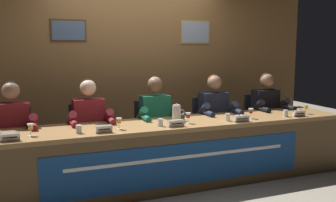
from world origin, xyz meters
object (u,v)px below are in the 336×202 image
Objects in this scene: juice_glass_center at (188,116)px; chair_far_right at (259,126)px; chair_left at (88,142)px; nameplate_far_right at (299,113)px; conference_table at (172,143)px; chair_right at (209,131)px; water_cup_left at (79,130)px; water_cup_right at (228,118)px; juice_glass_far_left at (30,127)px; juice_glass_left at (119,121)px; juice_glass_far_right at (306,107)px; panelist_far_left at (13,129)px; juice_glass_right at (251,112)px; panelist_far_right at (268,110)px; chair_center at (152,136)px; water_cup_center at (161,123)px; panelist_right at (216,114)px; chair_far_left at (15,149)px; water_pitcher_central at (177,113)px; nameplate_far_left at (10,137)px; panelist_left at (90,123)px; nameplate_center at (176,123)px; nameplate_right at (242,118)px; water_cup_far_right at (286,114)px; nameplate_left at (104,129)px; panelist_center at (157,118)px.

juice_glass_center is 0.14× the size of chair_far_right.
chair_left is 1.00× the size of chair_far_right.
chair_left is 5.31× the size of nameplate_far_right.
conference_table is 1.09m from chair_right.
water_cup_right is (1.74, 0.00, 0.00)m from water_cup_left.
nameplate_far_right is at bearing -2.49° from juice_glass_far_left.
nameplate_far_right is (2.51, -0.83, 0.34)m from chair_left.
juice_glass_far_right is at bearing 0.22° from juice_glass_left.
juice_glass_right is at bearing -10.99° from panelist_far_left.
juice_glass_right is 0.10× the size of panelist_far_right.
conference_table is 4.91× the size of chair_center.
panelist_right reaches higher than water_cup_center.
chair_far_left is 7.37× the size of juice_glass_far_right.
juice_glass_far_left is 1.65m from water_pitcher_central.
juice_glass_far_left is at bearing 39.54° from nameplate_far_left.
water_cup_right is at bearing 2.41° from nameplate_far_left.
panelist_far_right reaches higher than water_cup_left.
water_pitcher_central is (0.13, -0.52, 0.39)m from chair_center.
juice_glass_left is 0.82m from juice_glass_center.
juice_glass_far_left is at bearing 179.32° from juice_glass_right.
panelist_left is at bearing 160.18° from water_cup_right.
chair_far_left is at bearing 180.00° from chair_center.
nameplate_center is 1.52× the size of juice_glass_right.
juice_glass_left is at bearing -179.78° from juice_glass_far_right.
panelist_far_left is 3.35m from panelist_far_right.
juice_glass_far_left is 2.48m from chair_right.
nameplate_right is 2.27× the size of water_cup_far_right.
water_cup_center is at bearing -102.05° from chair_center.
panelist_far_left is 3.59m from juice_glass_far_right.
chair_right is 1.08m from water_cup_far_right.
chair_far_right is at bearing 18.69° from water_pitcher_central.
juice_glass_left is (0.21, -0.72, 0.38)m from chair_left.
chair_center reaches higher than nameplate_left.
panelist_left reaches higher than nameplate_far_left.
chair_right is (1.89, 0.75, -0.33)m from water_cup_left.
panelist_right is at bearing 0.00° from panelist_far_left.
nameplate_right is at bearing -142.67° from panelist_far_right.
chair_right reaches higher than juice_glass_far_left.
juice_glass_far_right is at bearing -34.52° from chair_right.
chair_right is 7.37× the size of juice_glass_far_right.
chair_right is (0.84, 0.83, -0.34)m from nameplate_center.
chair_center is at bearing 144.75° from juice_glass_right.
juice_glass_far_right is at bearing 0.75° from water_cup_left.
juice_glass_far_left is at bearing -143.57° from panelist_left.
panelist_right reaches higher than nameplate_left.
panelist_center is at bearing 159.27° from nameplate_far_right.
chair_right is at bearing 44.49° from nameplate_center.
chair_far_left is at bearing 129.79° from water_cup_left.
chair_right is (0.65, 0.71, -0.38)m from juice_glass_center.
water_cup_far_right is at bearing -10.35° from panelist_far_left.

